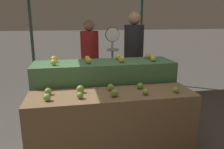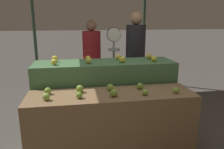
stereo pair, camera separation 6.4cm
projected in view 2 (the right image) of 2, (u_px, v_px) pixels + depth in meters
name	position (u px, v px, depth m)	size (l,w,h in m)	color
display_counter_front	(112.00, 125.00, 2.63)	(1.94, 0.55, 0.79)	olive
display_counter_back	(105.00, 97.00, 3.17)	(1.94, 0.55, 1.05)	#4C7A4C
apple_front_0	(46.00, 97.00, 2.31)	(0.08, 0.08, 0.08)	#8EB247
apple_front_1	(79.00, 95.00, 2.37)	(0.08, 0.08, 0.08)	#7AA338
apple_front_2	(114.00, 93.00, 2.42)	(0.09, 0.09, 0.09)	#7AA338
apple_front_3	(145.00, 92.00, 2.47)	(0.07, 0.07, 0.07)	#84AD3D
apple_front_4	(176.00, 90.00, 2.54)	(0.07, 0.07, 0.07)	#8EB247
apple_front_5	(48.00, 91.00, 2.50)	(0.08, 0.08, 0.08)	#84AD3D
apple_front_6	(80.00, 89.00, 2.56)	(0.09, 0.09, 0.09)	#7AA338
apple_front_7	(110.00, 87.00, 2.63)	(0.08, 0.08, 0.08)	#84AD3D
apple_front_8	(140.00, 86.00, 2.68)	(0.08, 0.08, 0.08)	#7AA338
apple_back_0	(54.00, 62.00, 2.82)	(0.08, 0.08, 0.08)	yellow
apple_back_1	(89.00, 61.00, 2.90)	(0.08, 0.08, 0.08)	gold
apple_back_2	(122.00, 60.00, 2.97)	(0.09, 0.09, 0.09)	gold
apple_back_3	(154.00, 59.00, 3.03)	(0.08, 0.08, 0.08)	gold
apple_back_4	(55.00, 59.00, 3.02)	(0.09, 0.09, 0.09)	gold
apple_back_5	(88.00, 58.00, 3.09)	(0.07, 0.07, 0.07)	gold
apple_back_6	(119.00, 57.00, 3.17)	(0.08, 0.08, 0.08)	yellow
apple_back_7	(149.00, 56.00, 3.24)	(0.08, 0.08, 0.08)	gold
produce_scale	(114.00, 53.00, 3.72)	(0.24, 0.20, 1.50)	#99999E
person_vendor_at_scale	(135.00, 53.00, 4.03)	(0.46, 0.46, 1.76)	#2D2D38
person_customer_left	(92.00, 55.00, 4.47)	(0.47, 0.47, 1.61)	#2D2D38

